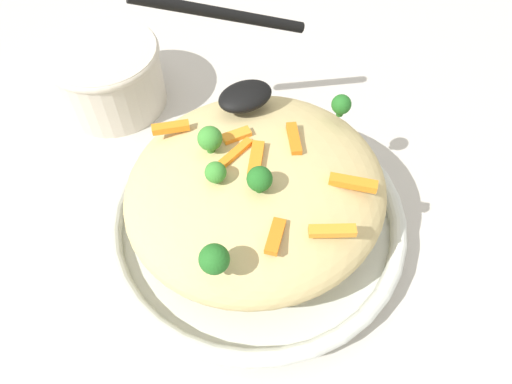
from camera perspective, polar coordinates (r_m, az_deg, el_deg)
ground_plane at (r=0.53m, az=-0.00°, el=-4.57°), size 2.40×2.40×0.00m
serving_bowl at (r=0.51m, az=-0.00°, el=-3.37°), size 0.31×0.31×0.04m
pasta_mound at (r=0.46m, az=-0.00°, el=0.35°), size 0.26×0.24×0.09m
carrot_piece_0 at (r=0.43m, az=-2.41°, el=4.76°), size 0.04×0.02×0.01m
carrot_piece_1 at (r=0.45m, az=-2.45°, el=6.65°), size 0.03×0.01×0.01m
carrot_piece_2 at (r=0.47m, az=-10.16°, el=7.61°), size 0.04×0.02×0.01m
carrot_piece_3 at (r=0.43m, az=11.53°, el=1.08°), size 0.04×0.04×0.01m
carrot_piece_4 at (r=0.40m, az=9.11°, el=-4.59°), size 0.04×0.03×0.01m
carrot_piece_5 at (r=0.43m, az=0.43°, el=3.80°), size 0.03×0.04×0.01m
carrot_piece_6 at (r=0.39m, az=2.32°, el=-5.32°), size 0.03×0.03×0.01m
carrot_piece_7 at (r=0.45m, az=4.55°, el=6.34°), size 0.02×0.04×0.01m
broccoli_floret_0 at (r=0.43m, az=-5.53°, el=6.34°), size 0.02×0.02×0.03m
broccoli_floret_1 at (r=0.36m, az=-5.00°, el=-8.04°), size 0.02×0.02×0.03m
broccoli_floret_2 at (r=0.48m, az=10.16°, el=10.23°), size 0.02×0.02×0.02m
broccoli_floret_3 at (r=0.40m, az=0.43°, el=1.52°), size 0.02×0.02×0.03m
broccoli_floret_4 at (r=0.41m, az=-4.79°, el=2.23°), size 0.02×0.02×0.02m
serving_spoon at (r=0.49m, az=-2.46°, el=15.30°), size 0.18×0.14×0.08m
companion_bowl at (r=0.65m, az=-17.30°, el=13.33°), size 0.14×0.14×0.09m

